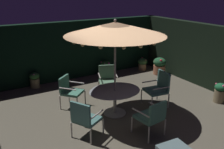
% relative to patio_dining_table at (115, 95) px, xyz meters
% --- Properties ---
extents(ground_plane, '(8.06, 7.98, 0.02)m').
position_rel_patio_dining_table_xyz_m(ground_plane, '(0.03, -0.37, -0.57)').
color(ground_plane, brown).
extents(hedge_backdrop_rear, '(8.06, 0.30, 2.24)m').
position_rel_patio_dining_table_xyz_m(hedge_backdrop_rear, '(0.03, 3.47, 0.56)').
color(hedge_backdrop_rear, black).
rests_on(hedge_backdrop_rear, ground_plane).
extents(hedge_backdrop_right, '(0.30, 7.98, 2.24)m').
position_rel_patio_dining_table_xyz_m(hedge_backdrop_right, '(3.91, -0.37, 0.56)').
color(hedge_backdrop_right, black).
rests_on(hedge_backdrop_right, ground_plane).
extents(patio_dining_table, '(1.47, 1.22, 0.72)m').
position_rel_patio_dining_table_xyz_m(patio_dining_table, '(0.00, 0.00, 0.00)').
color(patio_dining_table, '#BBB6A6').
rests_on(patio_dining_table, ground_plane).
extents(patio_umbrella, '(2.65, 2.65, 2.67)m').
position_rel_patio_dining_table_xyz_m(patio_umbrella, '(-0.00, -0.00, 1.86)').
color(patio_umbrella, '#BCB2A4').
rests_on(patio_umbrella, ground_plane).
extents(patio_chair_north, '(0.69, 0.72, 1.05)m').
position_rel_patio_dining_table_xyz_m(patio_chair_north, '(1.43, -0.18, 0.04)').
color(patio_chair_north, '#B2B0AA').
rests_on(patio_chair_north, ground_plane).
extents(patio_chair_northeast, '(0.76, 0.77, 0.96)m').
position_rel_patio_dining_table_xyz_m(patio_chair_northeast, '(0.50, 1.34, -0.02)').
color(patio_chair_northeast, '#BBB2A7').
rests_on(patio_chair_northeast, ground_plane).
extents(patio_chair_east, '(0.81, 0.81, 0.94)m').
position_rel_patio_dining_table_xyz_m(patio_chair_east, '(-0.95, 1.06, -0.00)').
color(patio_chair_east, '#BBAFA9').
rests_on(patio_chair_east, ground_plane).
extents(patio_chair_southeast, '(0.77, 0.79, 0.97)m').
position_rel_patio_dining_table_xyz_m(patio_chair_southeast, '(-1.24, -0.70, -0.01)').
color(patio_chair_southeast, '#B7B2A8').
rests_on(patio_chair_southeast, ground_plane).
extents(patio_chair_south, '(0.66, 0.69, 0.93)m').
position_rel_patio_dining_table_xyz_m(patio_chair_south, '(0.19, -1.41, -0.02)').
color(patio_chair_south, '#B9B4A9').
rests_on(patio_chair_south, ground_plane).
extents(ottoman_footrest, '(0.61, 0.50, 0.37)m').
position_rel_patio_dining_table_xyz_m(ottoman_footrest, '(-0.04, -2.42, -0.25)').
color(ottoman_footrest, '#B2B3A6').
rests_on(ottoman_footrest, ground_plane).
extents(potted_plant_front_corner, '(0.45, 0.45, 0.60)m').
position_rel_patio_dining_table_xyz_m(potted_plant_front_corner, '(1.35, 3.04, -0.27)').
color(potted_plant_front_corner, '#836148').
rests_on(potted_plant_front_corner, ground_plane).
extents(potted_plant_right_near, '(0.40, 0.40, 0.52)m').
position_rel_patio_dining_table_xyz_m(potted_plant_right_near, '(3.08, 2.84, -0.27)').
color(potted_plant_right_near, olive).
rests_on(potted_plant_right_near, ground_plane).
extents(potted_plant_left_far, '(0.53, 0.53, 0.70)m').
position_rel_patio_dining_table_xyz_m(potted_plant_left_far, '(3.36, 2.05, -0.19)').
color(potted_plant_left_far, '#AC6749').
rests_on(potted_plant_left_far, ground_plane).
extents(potted_plant_back_right, '(0.35, 0.35, 0.62)m').
position_rel_patio_dining_table_xyz_m(potted_plant_back_right, '(3.23, -0.99, -0.23)').
color(potted_plant_back_right, '#7D6D4F').
rests_on(potted_plant_back_right, ground_plane).
extents(potted_plant_back_left, '(0.36, 0.36, 0.56)m').
position_rel_patio_dining_table_xyz_m(potted_plant_back_left, '(-1.50, 3.13, -0.26)').
color(potted_plant_back_left, '#837452').
rests_on(potted_plant_back_left, ground_plane).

